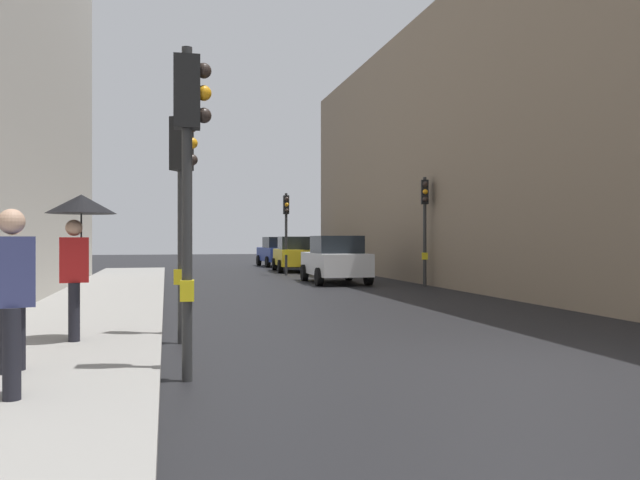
{
  "coord_description": "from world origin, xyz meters",
  "views": [
    {
      "loc": [
        -4.48,
        -7.13,
        1.65
      ],
      "look_at": [
        -0.17,
        10.15,
        1.61
      ],
      "focal_mm": 34.77,
      "sensor_mm": 36.0,
      "label": 1
    }
  ],
  "objects_px": {
    "traffic_light_near_left": "(189,151)",
    "pedestrian_with_black_backpack": "(9,282)",
    "car_white_compact": "(335,259)",
    "pedestrian_with_umbrella": "(79,226)",
    "traffic_light_near_right": "(183,183)",
    "car_yellow_taxi": "(295,254)",
    "car_blue_van": "(278,252)",
    "pedestrian_with_grey_backpack": "(6,291)",
    "traffic_light_far_median": "(286,219)",
    "traffic_light_mid_street": "(425,211)"
  },
  "relations": [
    {
      "from": "traffic_light_near_right",
      "to": "car_white_compact",
      "type": "distance_m",
      "value": 13.76
    },
    {
      "from": "pedestrian_with_umbrella",
      "to": "traffic_light_near_right",
      "type": "bearing_deg",
      "value": 10.82
    },
    {
      "from": "traffic_light_near_right",
      "to": "traffic_light_far_median",
      "type": "bearing_deg",
      "value": 74.01
    },
    {
      "from": "traffic_light_near_left",
      "to": "car_blue_van",
      "type": "bearing_deg",
      "value": 77.92
    },
    {
      "from": "pedestrian_with_umbrella",
      "to": "pedestrian_with_black_backpack",
      "type": "relative_size",
      "value": 1.21
    },
    {
      "from": "car_white_compact",
      "to": "pedestrian_with_grey_backpack",
      "type": "bearing_deg",
      "value": -115.41
    },
    {
      "from": "car_yellow_taxi",
      "to": "pedestrian_with_black_backpack",
      "type": "relative_size",
      "value": 2.43
    },
    {
      "from": "pedestrian_with_black_backpack",
      "to": "traffic_light_near_left",
      "type": "bearing_deg",
      "value": -7.09
    },
    {
      "from": "car_yellow_taxi",
      "to": "traffic_light_near_right",
      "type": "bearing_deg",
      "value": -106.4
    },
    {
      "from": "pedestrian_with_umbrella",
      "to": "pedestrian_with_black_backpack",
      "type": "distance_m",
      "value": 2.27
    },
    {
      "from": "pedestrian_with_black_backpack",
      "to": "pedestrian_with_grey_backpack",
      "type": "xyz_separation_m",
      "value": [
        0.26,
        -1.24,
        0.0
      ]
    },
    {
      "from": "car_yellow_taxi",
      "to": "pedestrian_with_umbrella",
      "type": "distance_m",
      "value": 22.25
    },
    {
      "from": "car_white_compact",
      "to": "traffic_light_near_right",
      "type": "bearing_deg",
      "value": -115.51
    },
    {
      "from": "traffic_light_far_median",
      "to": "pedestrian_with_umbrella",
      "type": "relative_size",
      "value": 1.73
    },
    {
      "from": "car_white_compact",
      "to": "traffic_light_near_left",
      "type": "bearing_deg",
      "value": -111.44
    },
    {
      "from": "pedestrian_with_umbrella",
      "to": "pedestrian_with_grey_backpack",
      "type": "distance_m",
      "value": 3.43
    },
    {
      "from": "pedestrian_with_grey_backpack",
      "to": "traffic_light_far_median",
      "type": "bearing_deg",
      "value": 72.37
    },
    {
      "from": "pedestrian_with_umbrella",
      "to": "pedestrian_with_black_backpack",
      "type": "bearing_deg",
      "value": -102.49
    },
    {
      "from": "traffic_light_near_left",
      "to": "traffic_light_mid_street",
      "type": "height_order",
      "value": "traffic_light_near_left"
    },
    {
      "from": "traffic_light_near_right",
      "to": "pedestrian_with_umbrella",
      "type": "relative_size",
      "value": 1.71
    },
    {
      "from": "car_white_compact",
      "to": "car_blue_van",
      "type": "bearing_deg",
      "value": 88.47
    },
    {
      "from": "car_yellow_taxi",
      "to": "car_blue_van",
      "type": "xyz_separation_m",
      "value": [
        0.19,
        5.97,
        0.0
      ]
    },
    {
      "from": "traffic_light_near_right",
      "to": "car_white_compact",
      "type": "height_order",
      "value": "traffic_light_near_right"
    },
    {
      "from": "traffic_light_near_left",
      "to": "pedestrian_with_grey_backpack",
      "type": "relative_size",
      "value": 2.18
    },
    {
      "from": "traffic_light_near_right",
      "to": "traffic_light_mid_street",
      "type": "bearing_deg",
      "value": 49.73
    },
    {
      "from": "car_yellow_taxi",
      "to": "traffic_light_near_left",
      "type": "bearing_deg",
      "value": -104.62
    },
    {
      "from": "traffic_light_near_right",
      "to": "pedestrian_with_umbrella",
      "type": "xyz_separation_m",
      "value": [
        -1.5,
        -0.29,
        -0.69
      ]
    },
    {
      "from": "pedestrian_with_grey_backpack",
      "to": "car_blue_van",
      "type": "bearing_deg",
      "value": 75.24
    },
    {
      "from": "traffic_light_near_left",
      "to": "pedestrian_with_black_backpack",
      "type": "distance_m",
      "value": 2.49
    },
    {
      "from": "traffic_light_near_left",
      "to": "pedestrian_with_black_backpack",
      "type": "height_order",
      "value": "traffic_light_near_left"
    },
    {
      "from": "traffic_light_far_median",
      "to": "pedestrian_with_black_backpack",
      "type": "distance_m",
      "value": 21.1
    },
    {
      "from": "car_yellow_taxi",
      "to": "traffic_light_mid_street",
      "type": "bearing_deg",
      "value": -77.35
    },
    {
      "from": "car_blue_van",
      "to": "pedestrian_with_grey_backpack",
      "type": "height_order",
      "value": "pedestrian_with_grey_backpack"
    },
    {
      "from": "traffic_light_mid_street",
      "to": "pedestrian_with_umbrella",
      "type": "xyz_separation_m",
      "value": [
        -9.95,
        -10.27,
        -0.77
      ]
    },
    {
      "from": "traffic_light_far_median",
      "to": "traffic_light_near_right",
      "type": "bearing_deg",
      "value": -105.99
    },
    {
      "from": "car_blue_van",
      "to": "pedestrian_with_black_backpack",
      "type": "height_order",
      "value": "pedestrian_with_black_backpack"
    },
    {
      "from": "traffic_light_near_left",
      "to": "traffic_light_near_right",
      "type": "relative_size",
      "value": 1.05
    },
    {
      "from": "car_white_compact",
      "to": "pedestrian_with_umbrella",
      "type": "distance_m",
      "value": 14.64
    },
    {
      "from": "traffic_light_near_left",
      "to": "car_white_compact",
      "type": "distance_m",
      "value": 16.18
    },
    {
      "from": "traffic_light_near_left",
      "to": "traffic_light_near_right",
      "type": "height_order",
      "value": "traffic_light_near_left"
    },
    {
      "from": "traffic_light_near_left",
      "to": "pedestrian_with_black_backpack",
      "type": "xyz_separation_m",
      "value": [
        -1.97,
        0.24,
        -1.5
      ]
    },
    {
      "from": "traffic_light_mid_street",
      "to": "pedestrian_with_black_backpack",
      "type": "distance_m",
      "value": 16.25
    },
    {
      "from": "traffic_light_near_right",
      "to": "car_white_compact",
      "type": "relative_size",
      "value": 0.86
    },
    {
      "from": "traffic_light_near_right",
      "to": "car_blue_van",
      "type": "bearing_deg",
      "value": 76.75
    },
    {
      "from": "traffic_light_near_right",
      "to": "car_yellow_taxi",
      "type": "bearing_deg",
      "value": 73.6
    },
    {
      "from": "traffic_light_mid_street",
      "to": "car_blue_van",
      "type": "distance_m",
      "value": 16.84
    },
    {
      "from": "traffic_light_mid_street",
      "to": "traffic_light_near_right",
      "type": "relative_size",
      "value": 1.04
    },
    {
      "from": "traffic_light_near_left",
      "to": "traffic_light_near_right",
      "type": "xyz_separation_m",
      "value": [
        -0.0,
        2.64,
        -0.13
      ]
    },
    {
      "from": "traffic_light_far_median",
      "to": "car_blue_van",
      "type": "bearing_deg",
      "value": 82.16
    },
    {
      "from": "car_white_compact",
      "to": "pedestrian_with_grey_backpack",
      "type": "distance_m",
      "value": 17.68
    }
  ]
}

